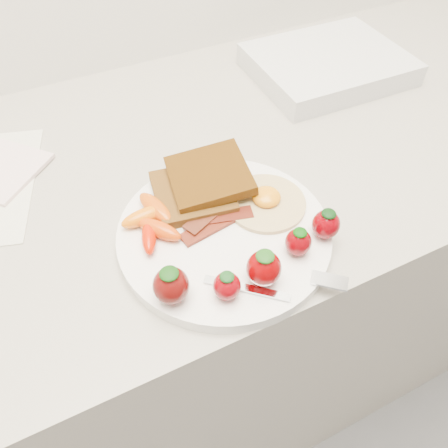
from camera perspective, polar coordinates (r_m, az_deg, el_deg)
name	(u,v)px	position (r m, az deg, el deg)	size (l,w,h in m)	color
counter	(187,313)	(1.02, -4.91, -11.53)	(2.00, 0.60, 0.90)	gray
plate	(224,234)	(0.56, 0.00, -1.28)	(0.27, 0.27, 0.02)	white
toast_lower	(193,193)	(0.58, -4.12, 4.11)	(0.10, 0.10, 0.01)	#4E3314
toast_upper	(209,175)	(0.59, -1.96, 6.38)	(0.10, 0.10, 0.01)	black
fried_egg	(266,201)	(0.58, 5.51, 2.99)	(0.13, 0.13, 0.02)	beige
bacon_strips	(214,219)	(0.55, -1.28, 0.71)	(0.10, 0.06, 0.01)	#45110B
baby_carrots	(152,221)	(0.55, -9.33, 0.43)	(0.07, 0.10, 0.02)	orange
strawberries	(251,263)	(0.49, 3.53, -5.07)	(0.24, 0.06, 0.05)	#4C0807
fork	(285,285)	(0.50, 7.94, -7.86)	(0.15, 0.09, 0.00)	white
appliance	(328,65)	(0.88, 13.39, 19.61)	(0.27, 0.22, 0.04)	silver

